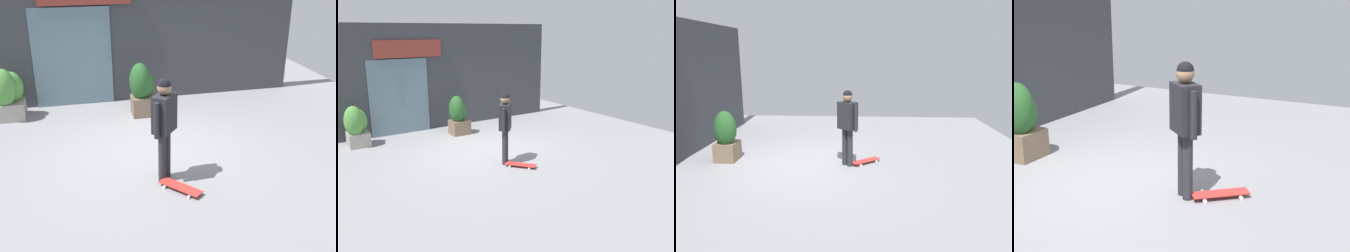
% 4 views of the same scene
% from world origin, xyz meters
% --- Properties ---
extents(ground_plane, '(12.00, 12.00, 0.00)m').
position_xyz_m(ground_plane, '(0.00, 0.00, 0.00)').
color(ground_plane, gray).
extents(building_facade, '(8.63, 0.31, 3.40)m').
position_xyz_m(building_facade, '(-0.05, 3.03, 1.69)').
color(building_facade, '#383A3F').
rests_on(building_facade, ground_plane).
extents(skateboarder, '(0.47, 0.48, 1.76)m').
position_xyz_m(skateboarder, '(-0.02, -1.13, 1.09)').
color(skateboarder, '#28282D').
rests_on(skateboarder, ground_plane).
extents(skateboard, '(0.64, 0.71, 0.08)m').
position_xyz_m(skateboard, '(0.14, -1.56, 0.06)').
color(skateboard, red).
rests_on(skateboard, ground_plane).
extents(planter_box_left, '(0.66, 0.75, 1.20)m').
position_xyz_m(planter_box_left, '(-2.79, 2.29, 0.61)').
color(planter_box_left, gray).
rests_on(planter_box_left, ground_plane).
extents(planter_box_right, '(0.62, 0.56, 1.24)m').
position_xyz_m(planter_box_right, '(0.15, 1.82, 0.64)').
color(planter_box_right, brown).
rests_on(planter_box_right, ground_plane).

